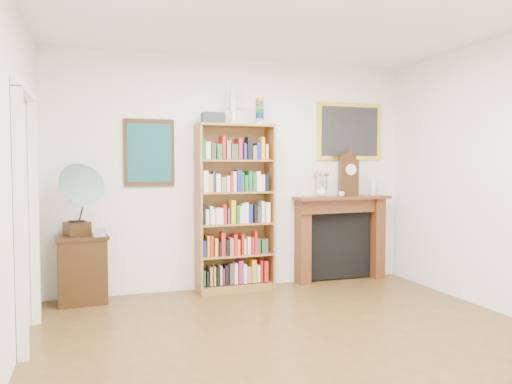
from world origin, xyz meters
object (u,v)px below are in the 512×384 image
gramophone (76,196)px  cd_stack (100,233)px  bookshelf (235,198)px  mantel_clock (348,176)px  bottle_left (373,186)px  fireplace (340,231)px  teacup (341,194)px  bottle_right (375,188)px  side_cabinet (82,269)px  flower_vase (321,191)px

gramophone → cd_stack: 0.47m
bookshelf → mantel_clock: (1.53, 0.02, 0.26)m
bookshelf → mantel_clock: bookshelf is taller
bottle_left → fireplace: bearing=172.8°
gramophone → cd_stack: size_ratio=6.49×
bookshelf → fireplace: (1.45, 0.09, -0.46)m
teacup → bookshelf: bearing=177.4°
fireplace → bottle_left: bearing=-11.1°
teacup → fireplace: bearing=67.3°
fireplace → bottle_right: bearing=-5.7°
bottle_right → bookshelf: bearing=-177.9°
fireplace → side_cabinet: bearing=178.3°
cd_stack → bottle_right: size_ratio=0.60×
side_cabinet → bookshelf: bearing=-3.6°
side_cabinet → teacup: teacup is taller
cd_stack → bottle_right: 3.53m
bookshelf → teacup: bearing=-4.6°
gramophone → teacup: 3.17m
side_cabinet → teacup: 3.22m
side_cabinet → teacup: bearing=-5.2°
cd_stack → gramophone: bearing=165.5°
cd_stack → flower_vase: flower_vase is taller
cd_stack → bottle_left: bearing=3.4°
bookshelf → flower_vase: bookshelf is taller
mantel_clock → teacup: (-0.14, -0.08, -0.23)m
bookshelf → teacup: bookshelf is taller
gramophone → mantel_clock: mantel_clock is taller
gramophone → mantel_clock: bearing=-19.1°
teacup → bottle_left: bearing=10.1°
fireplace → bookshelf: bearing=179.5°
bottle_right → side_cabinet: bearing=-178.4°
mantel_clock → bottle_left: mantel_clock is taller
bookshelf → flower_vase: 1.14m
bookshelf → bottle_right: 1.95m
bookshelf → bottle_right: size_ratio=11.45×
cd_stack → bottle_right: bearing=4.0°
cd_stack → bottle_left: bottle_left is taller
bookshelf → side_cabinet: bookshelf is taller
fireplace → gramophone: 3.28m
mantel_clock → bottle_left: size_ratio=2.28×
side_cabinet → flower_vase: size_ratio=5.48×
gramophone → flower_vase: (2.93, 0.13, -0.01)m
teacup → bottle_right: size_ratio=0.40×
side_cabinet → mantel_clock: size_ratio=1.36×
cd_stack → teacup: teacup is taller
cd_stack → flower_vase: 2.73m
flower_vase → bookshelf: bearing=-178.9°
gramophone → bottle_left: 3.68m
cd_stack → mantel_clock: size_ratio=0.22×
flower_vase → gramophone: bearing=-177.4°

